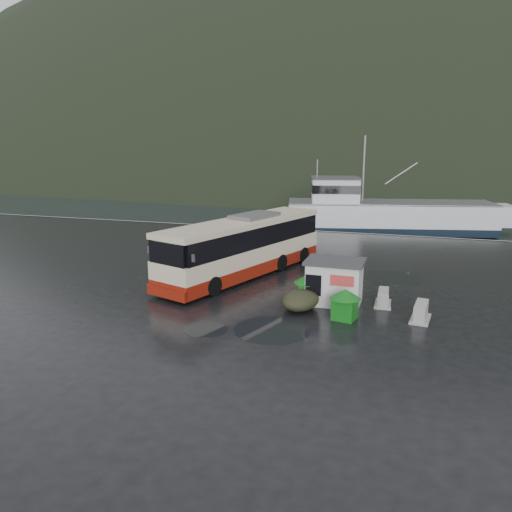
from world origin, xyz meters
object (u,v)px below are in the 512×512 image
(dome_tent, at_px, (300,309))
(white_van, at_px, (199,275))
(jersey_barrier_a, at_px, (420,320))
(waste_bin_left, at_px, (308,302))
(jersey_barrier_b, at_px, (383,305))
(fishing_trawler, at_px, (389,219))
(waste_bin_right, at_px, (344,319))
(coach_bus, at_px, (244,275))
(ticket_kiosk, at_px, (334,303))
(jersey_barrier_c, at_px, (383,305))

(dome_tent, bearing_deg, white_van, 149.07)
(jersey_barrier_a, bearing_deg, waste_bin_left, 169.66)
(white_van, relative_size, jersey_barrier_b, 3.85)
(fishing_trawler, bearing_deg, waste_bin_right, -103.53)
(coach_bus, distance_m, ticket_kiosk, 7.34)
(dome_tent, bearing_deg, jersey_barrier_c, 26.05)
(ticket_kiosk, distance_m, jersey_barrier_a, 4.51)
(waste_bin_left, bearing_deg, coach_bus, 139.87)
(white_van, relative_size, fishing_trawler, 0.22)
(jersey_barrier_b, height_order, fishing_trawler, fishing_trawler)
(coach_bus, bearing_deg, white_van, -143.43)
(coach_bus, relative_size, waste_bin_right, 9.02)
(jersey_barrier_c, bearing_deg, coach_bus, 158.59)
(white_van, xyz_separation_m, waste_bin_left, (7.67, -3.32, 0.00))
(white_van, height_order, jersey_barrier_b, white_van)
(waste_bin_right, xyz_separation_m, jersey_barrier_c, (1.63, 2.69, 0.00))
(waste_bin_right, relative_size, jersey_barrier_b, 1.01)
(waste_bin_left, height_order, fishing_trawler, fishing_trawler)
(jersey_barrier_c, bearing_deg, waste_bin_right, -121.27)
(jersey_barrier_a, height_order, jersey_barrier_c, jersey_barrier_a)
(white_van, xyz_separation_m, dome_tent, (7.51, -4.50, 0.00))
(waste_bin_left, bearing_deg, jersey_barrier_b, 9.60)
(ticket_kiosk, xyz_separation_m, jersey_barrier_a, (4.31, -1.32, 0.00))
(white_van, relative_size, waste_bin_left, 3.62)
(coach_bus, bearing_deg, ticket_kiosk, -12.40)
(jersey_barrier_b, relative_size, jersey_barrier_c, 0.93)
(waste_bin_right, relative_size, ticket_kiosk, 0.50)
(coach_bus, bearing_deg, jersey_barrier_c, -2.01)
(waste_bin_left, relative_size, dome_tent, 0.63)
(waste_bin_left, distance_m, ticket_kiosk, 1.33)
(jersey_barrier_a, distance_m, jersey_barrier_b, 2.45)
(waste_bin_left, distance_m, jersey_barrier_b, 3.87)
(coach_bus, distance_m, waste_bin_right, 9.35)
(waste_bin_left, height_order, jersey_barrier_c, waste_bin_left)
(jersey_barrier_b, bearing_deg, jersey_barrier_a, -42.86)
(ticket_kiosk, xyz_separation_m, jersey_barrier_b, (2.51, 0.35, 0.00))
(coach_bus, bearing_deg, dome_tent, -28.79)
(fishing_trawler, bearing_deg, jersey_barrier_a, -97.17)
(fishing_trawler, bearing_deg, waste_bin_left, -107.68)
(waste_bin_left, xyz_separation_m, jersey_barrier_b, (3.81, 0.64, 0.00))
(jersey_barrier_c, xyz_separation_m, fishing_trawler, (-0.98, 29.27, 0.00))
(white_van, height_order, jersey_barrier_c, white_van)
(fishing_trawler, bearing_deg, ticket_kiosk, -105.24)
(jersey_barrier_a, relative_size, fishing_trawler, 0.07)
(fishing_trawler, bearing_deg, coach_bus, -119.01)
(white_van, xyz_separation_m, fishing_trawler, (10.47, 26.70, 0.00))
(ticket_kiosk, xyz_separation_m, jersey_barrier_c, (2.48, 0.45, 0.00))
(white_van, bearing_deg, waste_bin_right, -28.97)
(coach_bus, distance_m, dome_tent, 7.17)
(coach_bus, bearing_deg, waste_bin_right, -21.37)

